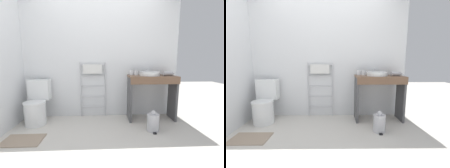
% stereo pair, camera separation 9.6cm
% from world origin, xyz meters
% --- Properties ---
extents(ground_plane, '(12.00, 12.00, 0.00)m').
position_xyz_m(ground_plane, '(0.00, 0.00, 0.00)').
color(ground_plane, beige).
extents(wall_back, '(3.22, 0.12, 2.41)m').
position_xyz_m(wall_back, '(0.00, 1.28, 1.20)').
color(wall_back, silver).
rests_on(wall_back, ground_plane).
extents(toilet, '(0.39, 0.54, 0.81)m').
position_xyz_m(toilet, '(-1.15, 0.90, 0.34)').
color(toilet, white).
rests_on(toilet, ground_plane).
extents(towel_radiator, '(0.52, 0.06, 1.12)m').
position_xyz_m(towel_radiator, '(-0.12, 1.17, 0.80)').
color(towel_radiator, silver).
rests_on(towel_radiator, ground_plane).
extents(vanity_counter, '(0.90, 0.44, 0.87)m').
position_xyz_m(vanity_counter, '(1.02, 0.96, 0.58)').
color(vanity_counter, brown).
rests_on(vanity_counter, ground_plane).
extents(sink_basin, '(0.39, 0.39, 0.08)m').
position_xyz_m(sink_basin, '(0.97, 0.98, 0.91)').
color(sink_basin, white).
rests_on(sink_basin, vanity_counter).
extents(faucet, '(0.02, 0.10, 0.12)m').
position_xyz_m(faucet, '(0.97, 1.14, 0.95)').
color(faucet, silver).
rests_on(faucet, vanity_counter).
extents(cup_near_wall, '(0.08, 0.08, 0.10)m').
position_xyz_m(cup_near_wall, '(0.65, 1.10, 0.92)').
color(cup_near_wall, white).
rests_on(cup_near_wall, vanity_counter).
extents(cup_near_edge, '(0.07, 0.07, 0.09)m').
position_xyz_m(cup_near_edge, '(0.73, 1.07, 0.92)').
color(cup_near_edge, white).
rests_on(cup_near_edge, vanity_counter).
extents(hair_dryer, '(0.22, 0.18, 0.08)m').
position_xyz_m(hair_dryer, '(1.33, 0.96, 0.91)').
color(hair_dryer, '#B7B7BC').
rests_on(hair_dryer, vanity_counter).
extents(trash_bin, '(0.20, 0.23, 0.35)m').
position_xyz_m(trash_bin, '(0.90, 0.46, 0.15)').
color(trash_bin, '#B7B7BC').
rests_on(trash_bin, ground_plane).
extents(bath_mat, '(0.56, 0.36, 0.01)m').
position_xyz_m(bath_mat, '(-1.09, 0.25, 0.01)').
color(bath_mat, gray).
rests_on(bath_mat, ground_plane).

